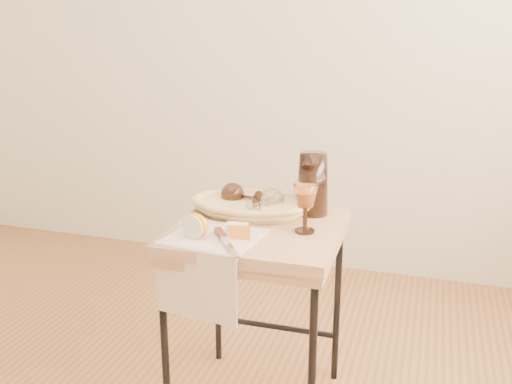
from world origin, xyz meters
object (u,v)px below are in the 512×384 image
(side_table, at_px, (258,319))
(table_knife, at_px, (226,241))
(pitcher, at_px, (313,184))
(goblet_lying_b, at_px, (264,202))
(bread_basket, at_px, (251,206))
(goblet_lying_a, at_px, (243,196))
(wine_goblet, at_px, (305,208))
(apple_half, at_px, (197,225))
(tea_towel, at_px, (215,237))

(side_table, bearing_deg, table_knife, -101.76)
(pitcher, bearing_deg, goblet_lying_b, -158.41)
(bread_basket, bearing_deg, goblet_lying_b, -25.11)
(bread_basket, bearing_deg, table_knife, -89.09)
(bread_basket, distance_m, goblet_lying_a, 0.05)
(pitcher, relative_size, wine_goblet, 1.59)
(wine_goblet, relative_size, apple_half, 1.97)
(pitcher, distance_m, wine_goblet, 0.19)
(side_table, height_order, tea_towel, tea_towel)
(tea_towel, relative_size, wine_goblet, 1.68)
(tea_towel, height_order, apple_half, apple_half)
(tea_towel, distance_m, goblet_lying_a, 0.28)
(bread_basket, xyz_separation_m, table_knife, (0.02, -0.31, -0.01))
(table_knife, bearing_deg, wine_goblet, 97.08)
(side_table, distance_m, tea_towel, 0.38)
(goblet_lying_a, xyz_separation_m, goblet_lying_b, (0.09, -0.04, -0.00))
(side_table, height_order, bread_basket, bread_basket)
(side_table, relative_size, goblet_lying_b, 5.17)
(bread_basket, bearing_deg, side_table, -65.34)
(goblet_lying_a, distance_m, goblet_lying_b, 0.10)
(side_table, height_order, table_knife, table_knife)
(goblet_lying_b, xyz_separation_m, pitcher, (0.15, 0.08, 0.05))
(tea_towel, bearing_deg, goblet_lying_b, 76.07)
(goblet_lying_b, bearing_deg, side_table, -154.98)
(tea_towel, distance_m, wine_goblet, 0.29)
(tea_towel, distance_m, bread_basket, 0.26)
(wine_goblet, xyz_separation_m, table_knife, (-0.20, -0.18, -0.06))
(apple_half, bearing_deg, wine_goblet, 42.11)
(table_knife, bearing_deg, goblet_lying_a, 154.46)
(bread_basket, distance_m, goblet_lying_b, 0.07)
(table_knife, bearing_deg, bread_basket, 148.87)
(side_table, relative_size, wine_goblet, 4.24)
(goblet_lying_b, height_order, table_knife, goblet_lying_b)
(tea_towel, height_order, goblet_lying_a, goblet_lying_a)
(goblet_lying_a, bearing_deg, side_table, 140.83)
(side_table, relative_size, apple_half, 8.33)
(goblet_lying_a, xyz_separation_m, table_knife, (0.06, -0.32, -0.04))
(goblet_lying_b, height_order, wine_goblet, wine_goblet)
(goblet_lying_b, relative_size, table_knife, 0.59)
(goblet_lying_a, bearing_deg, table_knife, 115.11)
(pitcher, xyz_separation_m, apple_half, (-0.28, -0.34, -0.06))
(side_table, xyz_separation_m, pitcher, (0.14, 0.18, 0.44))
(side_table, height_order, goblet_lying_b, goblet_lying_b)
(wine_goblet, bearing_deg, side_table, 176.47)
(wine_goblet, bearing_deg, pitcher, 95.42)
(pitcher, bearing_deg, tea_towel, -134.46)
(wine_goblet, bearing_deg, table_knife, -137.57)
(bread_basket, relative_size, apple_half, 4.57)
(bread_basket, relative_size, pitcher, 1.46)
(table_knife, bearing_deg, apple_half, -139.28)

